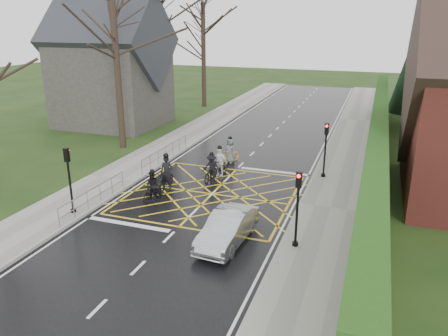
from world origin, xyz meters
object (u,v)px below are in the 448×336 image
Objects in this scene: cyclist_rear at (166,178)px; cyclist_back at (152,189)px; cyclist_mid at (211,170)px; cyclist_lead at (230,154)px; car at (228,228)px; cyclist_front at (219,165)px.

cyclist_back is (-0.00, -1.50, -0.04)m from cyclist_rear.
cyclist_rear is at bearing -127.19° from cyclist_mid.
cyclist_lead is at bearing 92.72° from cyclist_mid.
car is at bearing -48.23° from cyclist_rear.
cyclist_back is at bearing -100.37° from cyclist_front.
car is (3.00, -7.23, -0.03)m from cyclist_front.
cyclist_rear is 1.15× the size of cyclist_lead.
cyclist_rear is 1.50m from cyclist_back.
cyclist_back is 7.13m from cyclist_lead.
cyclist_back is 4.00m from cyclist_mid.
cyclist_rear is at bearing 142.18° from car.
cyclist_rear reaches higher than cyclist_mid.
cyclist_mid is 0.44× the size of car.
car is at bearing -26.06° from cyclist_back.
cyclist_lead is 0.48× the size of car.
cyclist_rear is at bearing -85.47° from cyclist_lead.
cyclist_mid is 0.93× the size of cyclist_lead.
cyclist_lead reaches higher than car.
cyclist_front is (1.91, 4.39, 0.06)m from cyclist_back.
cyclist_back is at bearing 153.66° from car.
cyclist_front is 1.02× the size of cyclist_lead.
cyclist_front is 2.54m from cyclist_lead.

